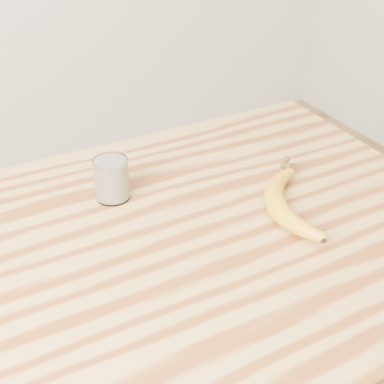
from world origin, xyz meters
name	(u,v)px	position (x,y,z in m)	size (l,w,h in m)	color
table	(158,298)	(0.00, 0.00, 0.77)	(1.20, 0.80, 0.90)	#AD8244
smoothie_glass	(112,179)	(-0.01, 0.18, 0.94)	(0.07, 0.07, 0.09)	white
banana	(275,204)	(0.24, -0.02, 0.92)	(0.12, 0.33, 0.04)	#C58715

